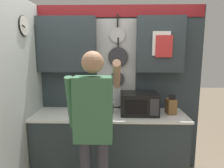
{
  "coord_description": "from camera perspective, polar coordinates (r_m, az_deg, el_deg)",
  "views": [
    {
      "loc": [
        0.1,
        -2.56,
        1.76
      ],
      "look_at": [
        0.02,
        0.19,
        1.3
      ],
      "focal_mm": 32.0,
      "sensor_mm": 36.0,
      "label": 1
    }
  ],
  "objects": [
    {
      "name": "base_cabinet_counter",
      "position": [
        2.87,
        -0.62,
        -17.4
      ],
      "size": [
        2.02,
        0.61,
        0.93
      ],
      "color": "#2D383D",
      "rests_on": "ground_plane"
    },
    {
      "name": "back_wall_unit",
      "position": [
        2.85,
        -0.57,
        3.75
      ],
      "size": [
        2.59,
        0.23,
        2.38
      ],
      "color": "#2D383D",
      "rests_on": "ground_plane"
    },
    {
      "name": "side_wall",
      "position": [
        2.5,
        -25.4,
        -4.43
      ],
      "size": [
        0.07,
        1.6,
        2.38
      ],
      "color": "silver",
      "rests_on": "ground_plane"
    },
    {
      "name": "microwave",
      "position": [
        2.69,
        7.71,
        -5.48
      ],
      "size": [
        0.49,
        0.38,
        0.28
      ],
      "color": "black",
      "rests_on": "base_cabinet_counter"
    },
    {
      "name": "knife_block",
      "position": [
        2.77,
        16.47,
        -6.07
      ],
      "size": [
        0.13,
        0.16,
        0.28
      ],
      "color": "brown",
      "rests_on": "base_cabinet_counter"
    },
    {
      "name": "utensil_crock",
      "position": [
        2.69,
        -0.85,
        -6.62
      ],
      "size": [
        0.13,
        0.13,
        0.31
      ],
      "color": "white",
      "rests_on": "base_cabinet_counter"
    },
    {
      "name": "person",
      "position": [
        2.06,
        -5.26,
        -10.6
      ],
      "size": [
        0.54,
        0.62,
        1.76
      ],
      "color": "#383842",
      "rests_on": "ground_plane"
    }
  ]
}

